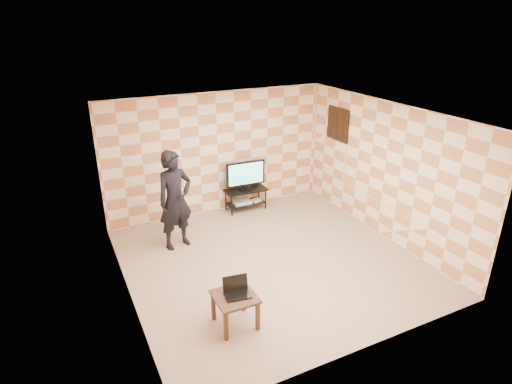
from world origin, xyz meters
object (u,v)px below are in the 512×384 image
(tv_stand, at_px, (246,195))
(tv, at_px, (246,174))
(side_table, at_px, (235,301))
(person, at_px, (175,200))

(tv_stand, bearing_deg, tv, -87.35)
(tv_stand, distance_m, side_table, 3.96)
(tv, xyz_separation_m, side_table, (-1.81, -3.52, -0.46))
(person, bearing_deg, tv_stand, 11.76)
(tv_stand, relative_size, person, 0.50)
(tv, bearing_deg, side_table, -117.17)
(person, bearing_deg, side_table, -102.82)
(tv_stand, height_order, side_table, same)
(tv_stand, bearing_deg, person, -153.85)
(tv, height_order, person, person)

